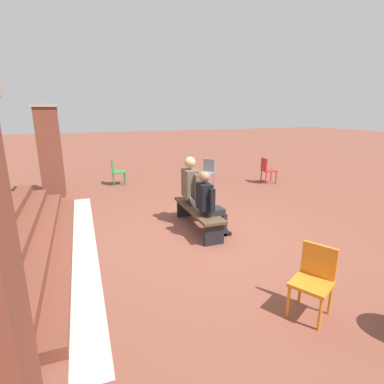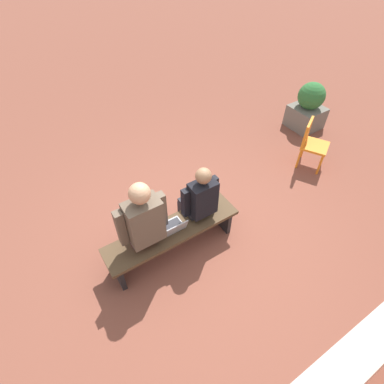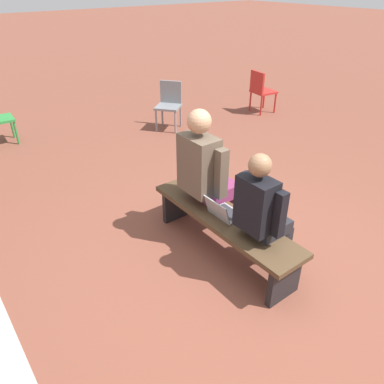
{
  "view_description": "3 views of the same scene",
  "coord_description": "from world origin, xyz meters",
  "px_view_note": "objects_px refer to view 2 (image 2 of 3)",
  "views": [
    {
      "loc": [
        -4.96,
        2.07,
        2.36
      ],
      "look_at": [
        0.85,
        -0.09,
        0.65
      ],
      "focal_mm": 28.0,
      "sensor_mm": 36.0,
      "label": 1
    },
    {
      "loc": [
        1.43,
        2.07,
        3.47
      ],
      "look_at": [
        -0.11,
        -0.32,
        0.63
      ],
      "focal_mm": 28.0,
      "sensor_mm": 36.0,
      "label": 2
    },
    {
      "loc": [
        -1.86,
        2.07,
        2.51
      ],
      "look_at": [
        0.28,
        0.43,
        0.93
      ],
      "focal_mm": 35.0,
      "sensor_mm": 36.0,
      "label": 3
    }
  ],
  "objects_px": {
    "person_adult": "(141,222)",
    "laptop": "(173,227)",
    "person_student": "(198,200)",
    "planter": "(308,107)",
    "bench": "(173,234)",
    "plastic_chair_foreground": "(311,142)"
  },
  "relations": [
    {
      "from": "bench",
      "to": "laptop",
      "type": "distance_m",
      "value": 0.15
    },
    {
      "from": "person_student",
      "to": "person_adult",
      "type": "relative_size",
      "value": 0.89
    },
    {
      "from": "bench",
      "to": "planter",
      "type": "height_order",
      "value": "planter"
    },
    {
      "from": "person_adult",
      "to": "person_student",
      "type": "bearing_deg",
      "value": 179.3
    },
    {
      "from": "laptop",
      "to": "plastic_chair_foreground",
      "type": "height_order",
      "value": "plastic_chair_foreground"
    },
    {
      "from": "person_student",
      "to": "planter",
      "type": "xyz_separation_m",
      "value": [
        -3.4,
        -1.13,
        -0.25
      ]
    },
    {
      "from": "person_student",
      "to": "planter",
      "type": "height_order",
      "value": "person_student"
    },
    {
      "from": "person_student",
      "to": "planter",
      "type": "distance_m",
      "value": 3.59
    },
    {
      "from": "person_student",
      "to": "plastic_chair_foreground",
      "type": "xyz_separation_m",
      "value": [
        -2.49,
        -0.26,
        -0.21
      ]
    },
    {
      "from": "plastic_chair_foreground",
      "to": "planter",
      "type": "bearing_deg",
      "value": -136.18
    },
    {
      "from": "bench",
      "to": "plastic_chair_foreground",
      "type": "distance_m",
      "value": 2.94
    },
    {
      "from": "bench",
      "to": "planter",
      "type": "xyz_separation_m",
      "value": [
        -3.82,
        -1.19,
        0.08
      ]
    },
    {
      "from": "bench",
      "to": "laptop",
      "type": "height_order",
      "value": "laptop"
    },
    {
      "from": "bench",
      "to": "person_student",
      "type": "relative_size",
      "value": 1.41
    },
    {
      "from": "person_student",
      "to": "planter",
      "type": "bearing_deg",
      "value": -161.63
    },
    {
      "from": "person_student",
      "to": "plastic_chair_foreground",
      "type": "distance_m",
      "value": 2.51
    },
    {
      "from": "person_adult",
      "to": "planter",
      "type": "distance_m",
      "value": 4.34
    },
    {
      "from": "person_adult",
      "to": "plastic_chair_foreground",
      "type": "xyz_separation_m",
      "value": [
        -3.27,
        -0.25,
        -0.28
      ]
    },
    {
      "from": "person_adult",
      "to": "planter",
      "type": "bearing_deg",
      "value": -165.03
    },
    {
      "from": "person_adult",
      "to": "laptop",
      "type": "distance_m",
      "value": 0.45
    },
    {
      "from": "person_student",
      "to": "person_adult",
      "type": "xyz_separation_m",
      "value": [
        0.79,
        -0.01,
        0.07
      ]
    },
    {
      "from": "laptop",
      "to": "planter",
      "type": "relative_size",
      "value": 0.34
    }
  ]
}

